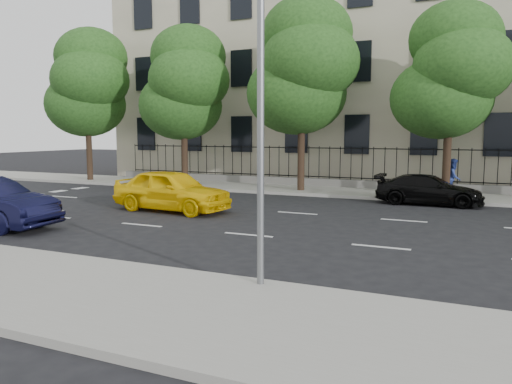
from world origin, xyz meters
TOP-DOWN VIEW (x-y plane):
  - ground at (0.00, 0.00)m, footprint 120.00×120.00m
  - near_sidewalk at (0.00, -4.00)m, footprint 60.00×4.00m
  - far_sidewalk at (0.00, 14.00)m, footprint 60.00×4.00m
  - lane_markings at (0.00, 4.75)m, footprint 49.60×4.62m
  - masonry_building at (0.00, 22.95)m, footprint 34.60×12.11m
  - iron_fence at (0.00, 15.70)m, footprint 30.00×0.50m
  - street_light at (2.50, -1.77)m, footprint 0.25×3.32m
  - tree_a at (-15.96, 13.36)m, footprint 5.71×5.31m
  - tree_b at (-8.96, 13.36)m, footprint 5.53×5.12m
  - tree_c at (-1.96, 13.36)m, footprint 5.89×5.50m
  - tree_d at (5.04, 13.36)m, footprint 5.34×4.94m
  - yellow_taxi at (-4.76, 5.47)m, footprint 5.07×2.41m
  - black_sedan at (4.42, 11.50)m, footprint 4.49×1.85m
  - pedestrian_far at (5.29, 13.62)m, footprint 0.74×0.92m

SIDE VIEW (x-z plane):
  - ground at x=0.00m, z-range 0.00..0.00m
  - lane_markings at x=0.00m, z-range 0.00..0.01m
  - near_sidewalk at x=0.00m, z-range 0.00..0.15m
  - far_sidewalk at x=0.00m, z-range 0.00..0.15m
  - iron_fence at x=0.00m, z-range -0.45..1.75m
  - black_sedan at x=4.42m, z-range 0.00..1.30m
  - yellow_taxi at x=-4.76m, z-range 0.00..1.67m
  - pedestrian_far at x=5.29m, z-range 0.15..1.91m
  - street_light at x=2.50m, z-range 1.12..9.17m
  - tree_d at x=5.04m, z-range 1.42..10.26m
  - tree_b at x=-8.96m, z-range 1.35..10.33m
  - tree_a at x=-15.96m, z-range 1.43..10.82m
  - tree_c at x=-1.96m, z-range 1.51..11.31m
  - masonry_building at x=0.00m, z-range -0.23..18.27m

